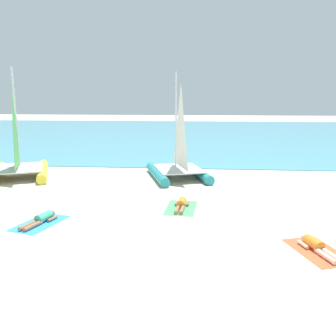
{
  "coord_description": "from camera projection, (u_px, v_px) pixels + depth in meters",
  "views": [
    {
      "loc": [
        1.23,
        -9.86,
        4.15
      ],
      "look_at": [
        0.0,
        4.67,
        1.2
      ],
      "focal_mm": 37.94,
      "sensor_mm": 36.0,
      "label": 1
    }
  ],
  "objects": [
    {
      "name": "towel_middle",
      "position": [
        181.0,
        208.0,
        13.42
      ],
      "size": [
        1.24,
        1.97,
        0.01
      ],
      "primitive_type": "cube",
      "rotation": [
        0.0,
        0.0,
        -0.07
      ],
      "color": "#4CB266",
      "rests_on": "ground"
    },
    {
      "name": "sunbather_middle",
      "position": [
        181.0,
        204.0,
        13.46
      ],
      "size": [
        0.57,
        1.57,
        0.3
      ],
      "rotation": [
        0.0,
        0.0,
        -0.07
      ],
      "color": "orange",
      "rests_on": "towel_middle"
    },
    {
      "name": "sunbather_left",
      "position": [
        41.0,
        219.0,
        11.84
      ],
      "size": [
        0.79,
        1.55,
        0.3
      ],
      "rotation": [
        0.0,
        0.0,
        -0.27
      ],
      "color": "#3FB28C",
      "rests_on": "towel_left"
    },
    {
      "name": "ground_plane",
      "position": [
        176.0,
        170.0,
        20.32
      ],
      "size": [
        120.0,
        120.0,
        0.0
      ],
      "primitive_type": "plane",
      "color": "beige"
    },
    {
      "name": "towel_right",
      "position": [
        318.0,
        251.0,
        9.66
      ],
      "size": [
        1.61,
        2.14,
        0.01
      ],
      "primitive_type": "cube",
      "rotation": [
        0.0,
        0.0,
        0.3
      ],
      "color": "#EA5933",
      "rests_on": "ground"
    },
    {
      "name": "towel_left",
      "position": [
        40.0,
        223.0,
        11.81
      ],
      "size": [
        1.57,
        2.13,
        0.01
      ],
      "primitive_type": "cube",
      "rotation": [
        0.0,
        0.0,
        -0.27
      ],
      "color": "#338CD8",
      "rests_on": "ground"
    },
    {
      "name": "sailboat_teal",
      "position": [
        178.0,
        163.0,
        18.23
      ],
      "size": [
        3.74,
        4.72,
        5.39
      ],
      "rotation": [
        0.0,
        0.0,
        0.3
      ],
      "color": "teal",
      "rests_on": "ground"
    },
    {
      "name": "sunbather_right",
      "position": [
        316.0,
        246.0,
        9.7
      ],
      "size": [
        0.83,
        1.54,
        0.3
      ],
      "rotation": [
        0.0,
        0.0,
        0.3
      ],
      "color": "orange",
      "rests_on": "towel_right"
    },
    {
      "name": "ocean_water",
      "position": [
        187.0,
        133.0,
        40.21
      ],
      "size": [
        120.0,
        40.0,
        0.05
      ],
      "primitive_type": "cube",
      "color": "#4C9EB7",
      "rests_on": "ground"
    },
    {
      "name": "sailboat_yellow",
      "position": [
        19.0,
        162.0,
        18.27
      ],
      "size": [
        4.21,
        5.05,
        5.63
      ],
      "rotation": [
        0.0,
        0.0,
        0.4
      ],
      "color": "yellow",
      "rests_on": "ground"
    }
  ]
}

